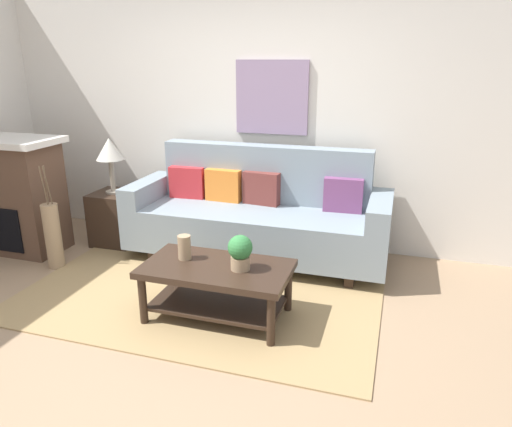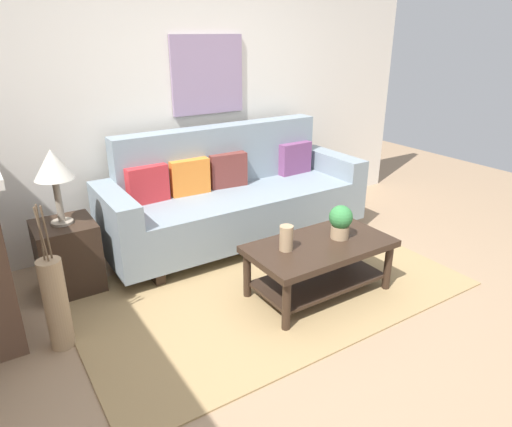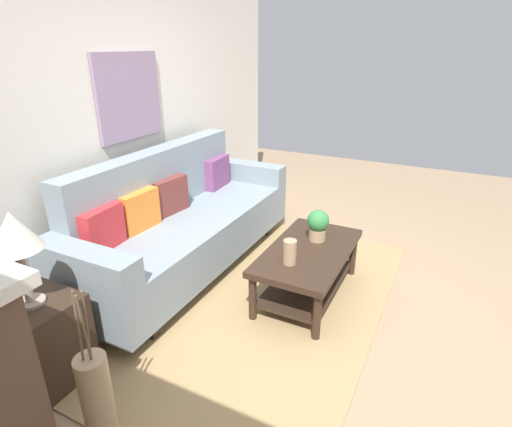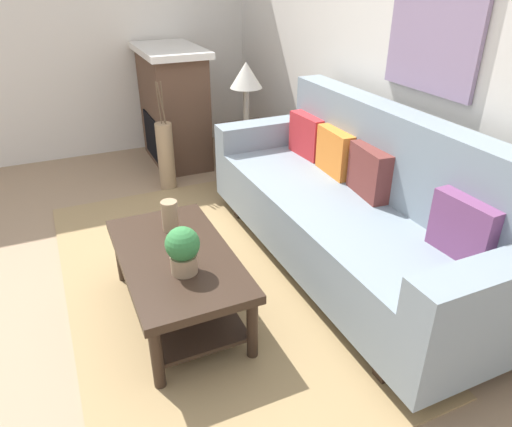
# 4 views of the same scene
# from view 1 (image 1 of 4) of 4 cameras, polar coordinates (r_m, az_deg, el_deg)

# --- Properties ---
(ground_plane) EXTENTS (9.46, 9.46, 0.00)m
(ground_plane) POSITION_cam_1_polar(r_m,az_deg,el_deg) (3.63, -10.24, -13.44)
(ground_plane) COLOR #9E7F60
(wall_back) EXTENTS (5.46, 0.10, 2.70)m
(wall_back) POSITION_cam_1_polar(r_m,az_deg,el_deg) (4.95, -0.53, 11.97)
(wall_back) COLOR silver
(wall_back) RESTS_ON ground_plane
(area_rug) EXTENTS (2.94, 1.74, 0.01)m
(area_rug) POSITION_cam_1_polar(r_m,az_deg,el_deg) (4.02, -6.97, -9.88)
(area_rug) COLOR #A38456
(area_rug) RESTS_ON ground_plane
(couch) EXTENTS (2.49, 0.84, 1.08)m
(couch) POSITION_cam_1_polar(r_m,az_deg,el_deg) (4.58, 0.22, -0.32)
(couch) COLOR gray
(couch) RESTS_ON ground_plane
(throw_pillow_crimson) EXTENTS (0.37, 0.14, 0.32)m
(throw_pillow_crimson) POSITION_cam_1_polar(r_m,az_deg,el_deg) (4.90, -8.28, 3.75)
(throw_pillow_crimson) COLOR red
(throw_pillow_crimson) RESTS_ON couch
(throw_pillow_orange) EXTENTS (0.37, 0.14, 0.32)m
(throw_pillow_orange) POSITION_cam_1_polar(r_m,az_deg,el_deg) (4.75, -3.93, 3.43)
(throw_pillow_orange) COLOR orange
(throw_pillow_orange) RESTS_ON couch
(throw_pillow_maroon) EXTENTS (0.37, 0.16, 0.32)m
(throw_pillow_maroon) POSITION_cam_1_polar(r_m,az_deg,el_deg) (4.63, 0.67, 3.06)
(throw_pillow_maroon) COLOR brown
(throw_pillow_maroon) RESTS_ON couch
(throw_pillow_plum) EXTENTS (0.37, 0.14, 0.32)m
(throw_pillow_plum) POSITION_cam_1_polar(r_m,az_deg,el_deg) (4.47, 10.49, 2.22)
(throw_pillow_plum) COLOR #7A4270
(throw_pillow_plum) RESTS_ON couch
(coffee_table) EXTENTS (1.10, 0.60, 0.43)m
(coffee_table) POSITION_cam_1_polar(r_m,az_deg,el_deg) (3.58, -4.74, -7.98)
(coffee_table) COLOR #332319
(coffee_table) RESTS_ON ground_plane
(tabletop_vase) EXTENTS (0.10, 0.10, 0.19)m
(tabletop_vase) POSITION_cam_1_polar(r_m,az_deg,el_deg) (3.64, -8.64, -4.05)
(tabletop_vase) COLOR tan
(tabletop_vase) RESTS_ON coffee_table
(potted_plant_tabletop) EXTENTS (0.18, 0.18, 0.26)m
(potted_plant_tabletop) POSITION_cam_1_polar(r_m,az_deg,el_deg) (3.40, -1.92, -4.58)
(potted_plant_tabletop) COLOR tan
(potted_plant_tabletop) RESTS_ON coffee_table
(side_table) EXTENTS (0.44, 0.44, 0.56)m
(side_table) POSITION_cam_1_polar(r_m,az_deg,el_deg) (5.21, -16.50, -0.54)
(side_table) COLOR #332319
(side_table) RESTS_ON ground_plane
(table_lamp) EXTENTS (0.28, 0.28, 0.57)m
(table_lamp) POSITION_cam_1_polar(r_m,az_deg,el_deg) (5.04, -17.23, 7.18)
(table_lamp) COLOR gray
(table_lamp) RESTS_ON side_table
(fireplace) EXTENTS (1.02, 0.58, 1.16)m
(fireplace) POSITION_cam_1_polar(r_m,az_deg,el_deg) (5.34, -27.17, 2.06)
(fireplace) COLOR brown
(fireplace) RESTS_ON ground_plane
(floor_vase) EXTENTS (0.15, 0.15, 0.62)m
(floor_vase) POSITION_cam_1_polar(r_m,az_deg,el_deg) (4.80, -23.29, -2.53)
(floor_vase) COLOR tan
(floor_vase) RESTS_ON ground_plane
(floor_vase_branch_a) EXTENTS (0.03, 0.05, 0.36)m
(floor_vase_branch_a) POSITION_cam_1_polar(r_m,az_deg,el_deg) (4.65, -23.85, 3.11)
(floor_vase_branch_a) COLOR brown
(floor_vase_branch_a) RESTS_ON floor_vase
(floor_vase_branch_b) EXTENTS (0.02, 0.02, 0.36)m
(floor_vase_branch_b) POSITION_cam_1_polar(r_m,az_deg,el_deg) (4.68, -24.00, 3.18)
(floor_vase_branch_b) COLOR brown
(floor_vase_branch_b) RESTS_ON floor_vase
(floor_vase_branch_c) EXTENTS (0.04, 0.03, 0.36)m
(floor_vase_branch_c) POSITION_cam_1_polar(r_m,az_deg,el_deg) (4.66, -24.27, 3.07)
(floor_vase_branch_c) COLOR brown
(floor_vase_branch_c) RESTS_ON floor_vase
(framed_painting) EXTENTS (0.73, 0.03, 0.71)m
(framed_painting) POSITION_cam_1_polar(r_m,az_deg,el_deg) (4.81, 1.91, 13.81)
(framed_painting) COLOR gray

